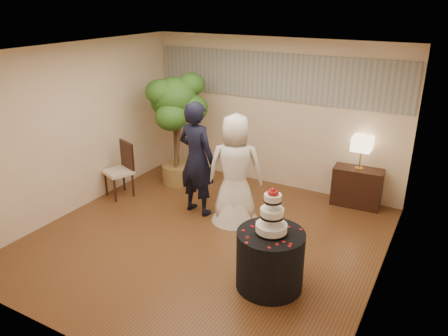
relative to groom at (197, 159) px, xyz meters
The scene contains 15 objects.
floor 1.35m from the groom, 50.57° to the right, with size 5.00×5.00×0.00m, color brown.
ceiling 2.06m from the groom, 50.57° to the right, with size 5.00×5.00×0.00m, color white.
wall_back 1.92m from the groom, 71.53° to the left, with size 5.00×0.06×2.80m, color beige.
wall_front 3.30m from the groom, 79.56° to the right, with size 5.00×0.06×2.80m, color beige.
wall_left 2.08m from the groom, 159.26° to the right, with size 0.06×5.00×2.80m, color beige.
wall_right 3.21m from the groom, 13.14° to the right, with size 0.06×5.00×2.80m, color beige.
mural_border 2.17m from the groom, 71.34° to the left, with size 4.90×0.02×0.85m, color #97978F.
groom is the anchor object (origin of this frame).
bride 0.70m from the groom, ahead, with size 0.88×0.77×1.80m, color white.
cake_table 2.39m from the groom, 34.55° to the right, with size 0.85×0.85×0.77m, color black.
wedding_cake 2.32m from the groom, 34.55° to the right, with size 0.40×0.40×0.61m, color white, non-canonical shape.
console 2.86m from the groom, 34.03° to the left, with size 0.83×0.37×0.69m, color black.
table_lamp 2.79m from the groom, 34.03° to the left, with size 0.32×0.32×0.58m, color #D1B78A, non-canonical shape.
ficus_tree 1.34m from the groom, 139.87° to the left, with size 1.05×1.05×2.21m, color #2E601E, non-canonical shape.
side_chair 1.67m from the groom, behind, with size 0.47×0.49×1.02m, color black, non-canonical shape.
Camera 1 is at (3.07, -4.96, 3.48)m, focal length 35.00 mm.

